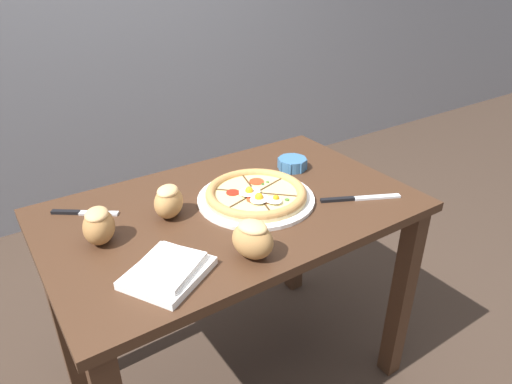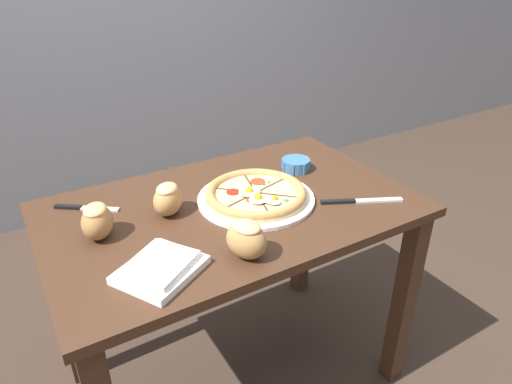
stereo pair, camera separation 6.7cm
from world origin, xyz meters
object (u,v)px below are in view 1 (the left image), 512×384
object	(u,v)px
knife_main	(84,213)
bread_piece_mid	(253,239)
bread_piece_far	(99,225)
knife_spare	(359,198)
napkin_folded	(168,271)
bread_piece_near	(169,201)
pizza	(256,195)
dining_table	(233,241)
ramekin_bowl	(292,163)

from	to	relation	value
knife_main	bread_piece_mid	bearing A→B (deg)	-20.30
bread_piece_mid	bread_piece_far	bearing A→B (deg)	136.71
bread_piece_mid	knife_spare	distance (m)	0.45
napkin_folded	bread_piece_near	xyz separation A→B (m)	(0.12, 0.26, 0.03)
pizza	bread_piece_far	distance (m)	0.48
pizza	dining_table	bearing A→B (deg)	170.79
dining_table	pizza	size ratio (longest dim) A/B	3.06
knife_spare	bread_piece_near	bearing A→B (deg)	-178.19
bread_piece_mid	bread_piece_near	bearing A→B (deg)	106.89
knife_spare	pizza	bearing A→B (deg)	173.39
napkin_folded	knife_main	world-z (taller)	napkin_folded
dining_table	napkin_folded	world-z (taller)	napkin_folded
knife_spare	knife_main	bearing A→B (deg)	178.08
pizza	napkin_folded	xyz separation A→B (m)	(-0.39, -0.19, -0.00)
dining_table	bread_piece_near	world-z (taller)	bread_piece_near
ramekin_bowl	bread_piece_mid	xyz separation A→B (m)	(-0.41, -0.36, 0.03)
dining_table	knife_spare	size ratio (longest dim) A/B	4.65
dining_table	bread_piece_far	size ratio (longest dim) A/B	8.35
dining_table	bread_piece_mid	size ratio (longest dim) A/B	8.18
napkin_folded	bread_piece_near	size ratio (longest dim) A/B	1.86
bread_piece_near	knife_main	bearing A→B (deg)	143.62
dining_table	bread_piece_far	bearing A→B (deg)	175.26
dining_table	knife_spare	bearing A→B (deg)	-27.91
ramekin_bowl	dining_table	bearing A→B (deg)	-161.09
pizza	knife_spare	xyz separation A→B (m)	(0.28, -0.18, -0.02)
ramekin_bowl	bread_piece_mid	distance (m)	0.55
pizza	ramekin_bowl	world-z (taller)	pizza
ramekin_bowl	bread_piece_mid	bearing A→B (deg)	-138.61
bread_piece_near	bread_piece_mid	bearing A→B (deg)	-73.11
bread_piece_far	knife_main	bearing A→B (deg)	89.63
dining_table	knife_spare	distance (m)	0.43
dining_table	bread_piece_far	world-z (taller)	bread_piece_far
ramekin_bowl	bread_piece_near	distance (m)	0.51
bread_piece_near	knife_spare	world-z (taller)	bread_piece_near
ramekin_bowl	knife_main	world-z (taller)	ramekin_bowl
bread_piece_far	bread_piece_mid	bearing A→B (deg)	-43.29
pizza	bread_piece_mid	xyz separation A→B (m)	(-0.17, -0.24, 0.03)
bread_piece_far	knife_main	world-z (taller)	bread_piece_far
bread_piece_far	knife_spare	size ratio (longest dim) A/B	0.56
pizza	ramekin_bowl	bearing A→B (deg)	27.18
bread_piece_far	knife_main	xyz separation A→B (m)	(0.00, 0.17, -0.05)
knife_main	knife_spare	size ratio (longest dim) A/B	0.71
bread_piece_near	bread_piece_far	world-z (taller)	bread_piece_far
dining_table	napkin_folded	bearing A→B (deg)	-145.97
bread_piece_near	bread_piece_mid	xyz separation A→B (m)	(0.09, -0.30, 0.00)
ramekin_bowl	bread_piece_near	size ratio (longest dim) A/B	0.80
dining_table	knife_spare	world-z (taller)	knife_spare
dining_table	ramekin_bowl	size ratio (longest dim) A/B	10.47
knife_main	knife_spare	xyz separation A→B (m)	(0.75, -0.40, 0.00)
bread_piece_far	dining_table	bearing A→B (deg)	-4.74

